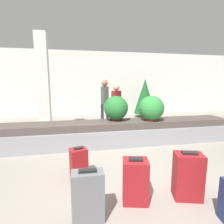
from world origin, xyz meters
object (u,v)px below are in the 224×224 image
suitcase_4 (188,176)px  traveler_1 (105,99)px  traveler_0 (116,103)px  decorated_tree (145,96)px  suitcase_3 (79,163)px  suitcase_2 (88,196)px  suitcase_0 (135,181)px  pillar (43,84)px  potted_plant_1 (116,109)px  potted_plant_0 (151,109)px

suitcase_4 → traveler_1: (-0.47, 4.49, 0.72)m
traveler_0 → decorated_tree: bearing=-169.5°
suitcase_3 → suitcase_2: bearing=-99.2°
suitcase_0 → suitcase_4: size_ratio=0.92×
pillar → decorated_tree: pillar is taller
pillar → potted_plant_1: (2.09, -1.56, -0.67)m
potted_plant_0 → traveler_1: traveler_1 is taller
potted_plant_0 → decorated_tree: size_ratio=0.37×
pillar → suitcase_2: bearing=-74.5°
suitcase_3 → potted_plant_0: (1.94, 1.49, 0.67)m
pillar → suitcase_4: size_ratio=4.73×
potted_plant_0 → traveler_0: bearing=112.8°
suitcase_2 → suitcase_4: suitcase_4 is taller
traveler_0 → decorated_tree: (1.87, 2.13, 0.07)m
potted_plant_0 → potted_plant_1: (-0.92, 0.21, 0.01)m
suitcase_2 → traveler_1: (0.91, 4.64, 0.74)m
pillar → traveler_1: pillar is taller
pillar → suitcase_0: bearing=-65.7°
suitcase_2 → decorated_tree: (3.08, 6.08, 0.70)m
traveler_1 → decorated_tree: bearing=-72.4°
suitcase_0 → potted_plant_1: size_ratio=0.93×
potted_plant_1 → traveler_1: (-0.00, 1.96, 0.11)m
pillar → potted_plant_1: 2.69m
pillar → decorated_tree: (4.25, 1.85, -0.60)m
pillar → potted_plant_0: bearing=-30.5°
suitcase_4 → decorated_tree: size_ratio=0.37×
suitcase_3 → traveler_1: 3.88m
suitcase_2 → potted_plant_0: (1.84, 2.46, 0.63)m
suitcase_4 → decorated_tree: 6.22m
pillar → traveler_0: 2.49m
suitcase_4 → traveler_0: 3.87m
pillar → decorated_tree: size_ratio=1.74×
suitcase_0 → potted_plant_0: potted_plant_0 is taller
potted_plant_0 → decorated_tree: bearing=71.0°
suitcase_2 → potted_plant_0: 3.14m
pillar → suitcase_2: 4.58m
traveler_1 → traveler_0: bearing=-172.7°
suitcase_4 → traveler_1: size_ratio=0.39×
pillar → traveler_0: bearing=-6.7°
suitcase_4 → traveler_0: bearing=108.3°
suitcase_0 → decorated_tree: 6.40m
traveler_0 → pillar: bearing=-44.8°
suitcase_0 → suitcase_2: (-0.64, -0.21, 0.01)m
potted_plant_0 → suitcase_3: bearing=-142.4°
potted_plant_0 → suitcase_4: bearing=-101.1°
suitcase_3 → suitcase_4: 1.70m
pillar → traveler_1: size_ratio=1.84×
potted_plant_1 → suitcase_0: bearing=-96.3°
potted_plant_0 → traveler_1: size_ratio=0.39×
suitcase_0 → suitcase_4: (0.74, -0.07, 0.03)m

